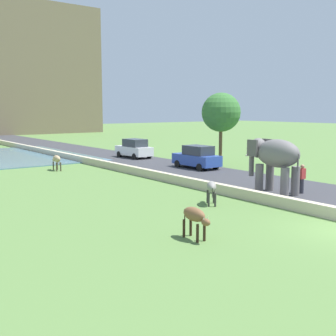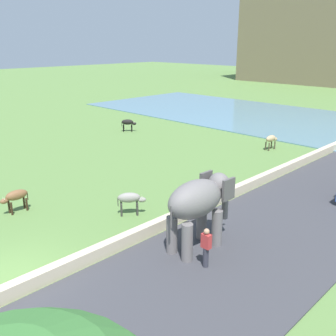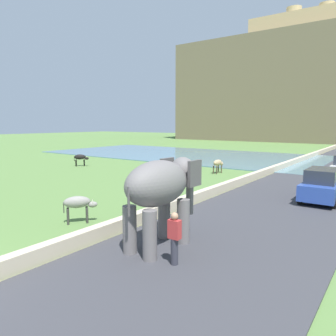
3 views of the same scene
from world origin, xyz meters
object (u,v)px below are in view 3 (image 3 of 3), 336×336
object	(u,v)px
elephant	(162,188)
cow_black	(81,158)
car_blue	(322,185)
person_beside_elephant	(174,238)
cow_tan	(218,163)
cow_grey	(78,203)

from	to	relation	value
elephant	cow_black	world-z (taller)	elephant
car_blue	cow_black	xyz separation A→B (m)	(-21.92, 1.84, -0.06)
person_beside_elephant	cow_tan	distance (m)	18.00
cow_black	person_beside_elephant	bearing A→B (deg)	-32.71
car_blue	cow_tan	distance (m)	10.59
person_beside_elephant	cow_tan	xyz separation A→B (m)	(-7.02, 16.57, -0.04)
cow_tan	person_beside_elephant	bearing A→B (deg)	-67.03
elephant	cow_grey	distance (m)	4.61
car_blue	cow_grey	distance (m)	12.48
cow_black	cow_grey	bearing A→B (deg)	-39.36
cow_black	cow_grey	distance (m)	18.53
person_beside_elephant	cow_grey	distance (m)	5.72
person_beside_elephant	car_blue	distance (m)	11.15
person_beside_elephant	cow_black	xyz separation A→B (m)	(-19.95, 12.81, -0.04)
person_beside_elephant	cow_tan	bearing A→B (deg)	112.97
person_beside_elephant	cow_tan	size ratio (longest dim) A/B	1.16
car_blue	cow_black	distance (m)	21.99
cow_tan	cow_grey	size ratio (longest dim) A/B	1.08
elephant	car_blue	distance (m)	10.56
cow_tan	cow_black	xyz separation A→B (m)	(-12.93, -3.76, 0.00)
cow_tan	cow_grey	world-z (taller)	same
cow_tan	car_blue	bearing A→B (deg)	-31.91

